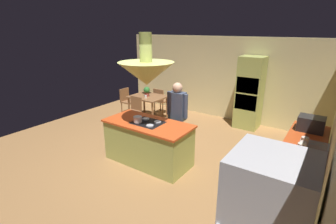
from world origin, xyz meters
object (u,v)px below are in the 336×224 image
at_px(person_at_island, 177,114).
at_px(cooking_pot_on_cooktop, 138,119).
at_px(canister_flour, 301,149).
at_px(canister_sugar, 303,146).
at_px(cup_on_table, 146,97).
at_px(canister_tea, 305,142).
at_px(dining_table, 148,99).
at_px(chair_at_corner, 127,100).
at_px(kitchen_island, 148,142).
at_px(oven_tower, 250,93).
at_px(microwave_on_counter, 311,124).
at_px(chair_by_back_wall, 160,99).
at_px(potted_plant_on_table, 147,91).
at_px(chair_facing_island, 134,109).

height_order(person_at_island, cooking_pot_on_cooktop, person_at_island).
xyz_separation_m(canister_flour, canister_sugar, (0.00, 0.18, -0.02)).
height_order(person_at_island, canister_sugar, person_at_island).
relative_size(cup_on_table, canister_tea, 0.56).
bearing_deg(dining_table, chair_at_corner, -180.00).
height_order(kitchen_island, oven_tower, oven_tower).
xyz_separation_m(kitchen_island, person_at_island, (0.27, 0.71, 0.50)).
bearing_deg(microwave_on_counter, canister_flour, -90.00).
height_order(dining_table, cooking_pot_on_cooktop, cooking_pot_on_cooktop).
bearing_deg(kitchen_island, canister_sugar, 9.04).
bearing_deg(canister_flour, kitchen_island, -174.53).
bearing_deg(dining_table, canister_flour, -21.93).
relative_size(oven_tower, canister_flour, 10.99).
xyz_separation_m(person_at_island, canister_tea, (2.57, -0.08, 0.04)).
xyz_separation_m(chair_by_back_wall, microwave_on_counter, (4.54, -1.32, 0.55)).
bearing_deg(canister_sugar, potted_plant_on_table, 160.39).
relative_size(dining_table, canister_tea, 6.64).
height_order(oven_tower, chair_at_corner, oven_tower).
relative_size(oven_tower, canister_tea, 12.89).
bearing_deg(chair_by_back_wall, chair_facing_island, 90.00).
height_order(oven_tower, person_at_island, oven_tower).
height_order(dining_table, cup_on_table, cup_on_table).
height_order(kitchen_island, canister_flour, canister_flour).
bearing_deg(dining_table, cooking_pot_on_cooktop, -55.37).
relative_size(person_at_island, canister_sugar, 11.19).
xyz_separation_m(kitchen_island, chair_at_corner, (-2.61, 2.10, 0.04)).
distance_m(chair_by_back_wall, canister_tea, 5.04).
distance_m(canister_sugar, microwave_on_counter, 0.98).
bearing_deg(cooking_pot_on_cooktop, canister_sugar, 10.98).
xyz_separation_m(person_at_island, chair_at_corner, (-2.88, 1.39, -0.45)).
bearing_deg(canister_sugar, dining_table, 160.05).
xyz_separation_m(oven_tower, canister_sugar, (1.74, -2.79, -0.04)).
distance_m(kitchen_island, canister_tea, 2.96).
height_order(chair_facing_island, chair_by_back_wall, same).
xyz_separation_m(kitchen_island, cup_on_table, (-1.60, 1.88, 0.34)).
height_order(chair_facing_island, cup_on_table, chair_facing_island).
xyz_separation_m(chair_facing_island, canister_flour, (4.54, -1.17, 0.51)).
height_order(kitchen_island, cup_on_table, kitchen_island).
bearing_deg(canister_sugar, chair_by_back_wall, 153.12).
height_order(dining_table, canister_tea, canister_tea).
height_order(canister_sugar, microwave_on_counter, microwave_on_counter).
distance_m(potted_plant_on_table, canister_sugar, 4.84).
height_order(oven_tower, canister_tea, oven_tower).
relative_size(chair_at_corner, canister_tea, 5.45).
xyz_separation_m(cup_on_table, cooking_pot_on_cooktop, (1.44, -2.01, 0.19)).
bearing_deg(dining_table, kitchen_island, -51.01).
bearing_deg(canister_tea, dining_table, 162.08).
bearing_deg(canister_sugar, cooking_pot_on_cooktop, -169.02).
relative_size(kitchen_island, microwave_on_counter, 4.08).
distance_m(cup_on_table, microwave_on_counter, 4.47).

